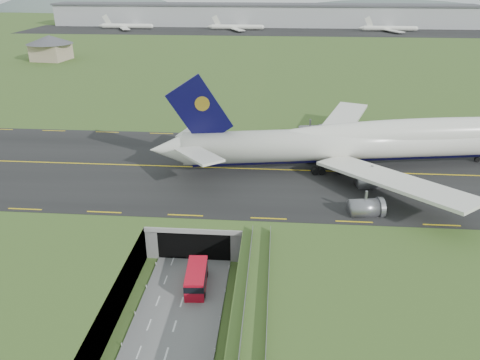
{
  "coord_description": "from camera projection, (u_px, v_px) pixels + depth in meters",
  "views": [
    {
      "loc": [
        12.66,
        -56.24,
        43.93
      ],
      "look_at": [
        6.6,
        20.0,
        9.4
      ],
      "focal_mm": 35.0,
      "sensor_mm": 36.0,
      "label": 1
    }
  ],
  "objects": [
    {
      "name": "ground",
      "position": [
        186.0,
        290.0,
        70.09
      ],
      "size": [
        900.0,
        900.0,
        0.0
      ],
      "primitive_type": "plane",
      "color": "#406026",
      "rests_on": "ground"
    },
    {
      "name": "airfield_deck",
      "position": [
        185.0,
        274.0,
        68.85
      ],
      "size": [
        800.0,
        800.0,
        6.0
      ],
      "primitive_type": "cube",
      "color": "gray",
      "rests_on": "ground"
    },
    {
      "name": "trench_road",
      "position": [
        175.0,
        324.0,
        63.23
      ],
      "size": [
        12.0,
        75.0,
        0.2
      ],
      "primitive_type": "cube",
      "color": "slate",
      "rests_on": "ground"
    },
    {
      "name": "taxiway",
      "position": [
        213.0,
        168.0,
        97.57
      ],
      "size": [
        800.0,
        44.0,
        0.18
      ],
      "primitive_type": "cube",
      "color": "black",
      "rests_on": "airfield_deck"
    },
    {
      "name": "tunnel_portal",
      "position": [
        202.0,
        217.0,
        83.9
      ],
      "size": [
        17.0,
        22.3,
        6.0
      ],
      "color": "gray",
      "rests_on": "ground"
    },
    {
      "name": "jumbo_jet",
      "position": [
        386.0,
        141.0,
        96.46
      ],
      "size": [
        98.08,
        61.83,
        20.76
      ],
      "rotation": [
        0.0,
        0.0,
        0.17
      ],
      "color": "white",
      "rests_on": "ground"
    },
    {
      "name": "shuttle_tram",
      "position": [
        196.0,
        278.0,
        69.98
      ],
      "size": [
        3.43,
        7.92,
        3.16
      ],
      "rotation": [
        0.0,
        0.0,
        0.07
      ],
      "color": "red",
      "rests_on": "ground"
    },
    {
      "name": "service_building",
      "position": [
        50.0,
        45.0,
        210.79
      ],
      "size": [
        22.69,
        22.69,
        11.09
      ],
      "rotation": [
        0.0,
        0.0,
        -0.12
      ],
      "color": "tan",
      "rests_on": "ground"
    },
    {
      "name": "cargo_terminal",
      "position": [
        261.0,
        15.0,
        336.39
      ],
      "size": [
        320.0,
        67.0,
        15.6
      ],
      "color": "#B2B2B2",
      "rests_on": "ground"
    },
    {
      "name": "distant_hills",
      "position": [
        332.0,
        23.0,
        457.77
      ],
      "size": [
        700.0,
        91.0,
        60.0
      ],
      "color": "slate",
      "rests_on": "ground"
    }
  ]
}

